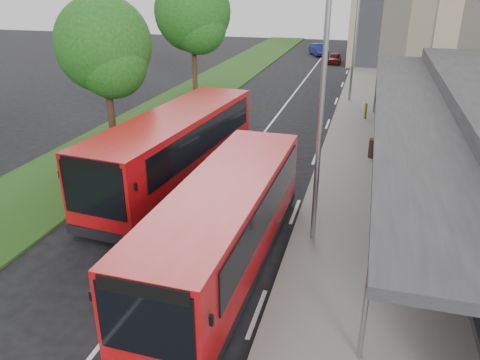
# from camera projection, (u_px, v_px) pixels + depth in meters

# --- Properties ---
(ground) EXTENTS (120.00, 120.00, 0.00)m
(ground) POSITION_uv_depth(u_px,v_px,m) (170.00, 255.00, 14.66)
(ground) COLOR black
(ground) RESTS_ON ground
(pavement) EXTENTS (5.00, 80.00, 0.15)m
(pavement) POSITION_uv_depth(u_px,v_px,m) (375.00, 110.00, 30.87)
(pavement) COLOR slate
(pavement) RESTS_ON ground
(grass_verge) EXTENTS (5.00, 80.00, 0.10)m
(grass_verge) POSITION_uv_depth(u_px,v_px,m) (191.00, 98.00, 34.08)
(grass_verge) COLOR #214516
(grass_verge) RESTS_ON ground
(lane_centre_line) EXTENTS (0.12, 70.00, 0.01)m
(lane_centre_line) POSITION_uv_depth(u_px,v_px,m) (270.00, 124.00, 27.95)
(lane_centre_line) COLOR silver
(lane_centre_line) RESTS_ON ground
(kerb_dashes) EXTENTS (0.12, 56.00, 0.01)m
(kerb_dashes) POSITION_uv_depth(u_px,v_px,m) (332.00, 111.00, 30.68)
(kerb_dashes) COLOR silver
(kerb_dashes) RESTS_ON ground
(tree_mid) EXTENTS (4.61, 4.61, 7.41)m
(tree_mid) POSITION_uv_depth(u_px,v_px,m) (105.00, 51.00, 22.53)
(tree_mid) COLOR black
(tree_mid) RESTS_ON ground
(tree_far) EXTENTS (5.34, 5.34, 8.59)m
(tree_far) POSITION_uv_depth(u_px,v_px,m) (193.00, 17.00, 32.86)
(tree_far) COLOR black
(tree_far) RESTS_ON ground
(lamp_post_near) EXTENTS (1.44, 0.28, 8.00)m
(lamp_post_near) POSITION_uv_depth(u_px,v_px,m) (319.00, 100.00, 13.56)
(lamp_post_near) COLOR gray
(lamp_post_near) RESTS_ON pavement
(lamp_post_far) EXTENTS (1.44, 0.28, 8.00)m
(lamp_post_far) POSITION_uv_depth(u_px,v_px,m) (354.00, 32.00, 31.28)
(lamp_post_far) COLOR gray
(lamp_post_far) RESTS_ON pavement
(bus_main) EXTENTS (2.74, 9.86, 2.77)m
(bus_main) POSITION_uv_depth(u_px,v_px,m) (225.00, 225.00, 13.48)
(bus_main) COLOR red
(bus_main) RESTS_ON ground
(bus_second) EXTENTS (3.69, 10.88, 3.02)m
(bus_second) POSITION_uv_depth(u_px,v_px,m) (176.00, 150.00, 19.10)
(bus_second) COLOR red
(bus_second) RESTS_ON ground
(litter_bin) EXTENTS (0.57, 0.57, 0.90)m
(litter_bin) POSITION_uv_depth(u_px,v_px,m) (374.00, 148.00, 22.15)
(litter_bin) COLOR #342215
(litter_bin) RESTS_ON pavement
(bollard) EXTENTS (0.18, 0.18, 0.95)m
(bollard) POSITION_uv_depth(u_px,v_px,m) (366.00, 111.00, 28.42)
(bollard) COLOR yellow
(bollard) RESTS_ON pavement
(car_near) EXTENTS (1.32, 3.17, 1.07)m
(car_near) POSITION_uv_depth(u_px,v_px,m) (335.00, 58.00, 48.37)
(car_near) COLOR #550E0C
(car_near) RESTS_ON ground
(car_far) EXTENTS (2.72, 4.10, 1.28)m
(car_far) POSITION_uv_depth(u_px,v_px,m) (318.00, 50.00, 53.51)
(car_far) COLOR navy
(car_far) RESTS_ON ground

